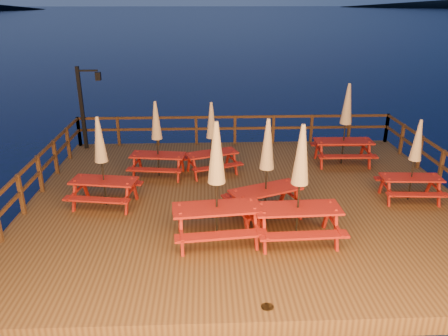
# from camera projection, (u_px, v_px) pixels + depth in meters

# --- Properties ---
(ground) EXTENTS (500.00, 500.00, 0.00)m
(ground) POSITION_uv_depth(u_px,v_px,m) (245.00, 211.00, 12.38)
(ground) COLOR black
(ground) RESTS_ON ground
(deck) EXTENTS (12.00, 10.00, 0.40)m
(deck) POSITION_uv_depth(u_px,v_px,m) (245.00, 204.00, 12.31)
(deck) COLOR #4B3018
(deck) RESTS_ON ground
(deck_piles) EXTENTS (11.44, 9.44, 1.40)m
(deck_piles) POSITION_uv_depth(u_px,v_px,m) (245.00, 220.00, 12.49)
(deck_piles) COLOR #3A1E12
(deck_piles) RESTS_ON ground
(railing) EXTENTS (11.80, 9.75, 1.10)m
(railing) POSITION_uv_depth(u_px,v_px,m) (241.00, 151.00, 13.60)
(railing) COLOR #3A1E12
(railing) RESTS_ON deck
(lamp_post) EXTENTS (0.85, 0.18, 3.00)m
(lamp_post) POSITION_uv_depth(u_px,v_px,m) (85.00, 100.00, 15.60)
(lamp_post) COLOR black
(lamp_post) RESTS_ON deck
(picnic_table_0) EXTENTS (1.93, 1.68, 2.46)m
(picnic_table_0) POSITION_uv_depth(u_px,v_px,m) (102.00, 161.00, 11.36)
(picnic_table_0) COLOR maroon
(picnic_table_0) RESTS_ON deck
(picnic_table_1) EXTENTS (1.68, 1.41, 2.29)m
(picnic_table_1) POSITION_uv_depth(u_px,v_px,m) (415.00, 160.00, 11.70)
(picnic_table_1) COLOR maroon
(picnic_table_1) RESTS_ON deck
(picnic_table_2) EXTENTS (2.15, 1.83, 2.84)m
(picnic_table_2) POSITION_uv_depth(u_px,v_px,m) (217.00, 181.00, 9.60)
(picnic_table_2) COLOR maroon
(picnic_table_2) RESTS_ON deck
(picnic_table_3) EXTENTS (1.93, 1.60, 2.71)m
(picnic_table_3) POSITION_uv_depth(u_px,v_px,m) (345.00, 123.00, 14.25)
(picnic_table_3) COLOR maroon
(picnic_table_3) RESTS_ON deck
(picnic_table_4) EXTENTS (2.00, 1.66, 2.78)m
(picnic_table_4) POSITION_uv_depth(u_px,v_px,m) (300.00, 183.00, 9.62)
(picnic_table_4) COLOR maroon
(picnic_table_4) RESTS_ON deck
(picnic_table_5) EXTENTS (1.84, 1.58, 2.38)m
(picnic_table_5) POSITION_uv_depth(u_px,v_px,m) (157.00, 138.00, 13.29)
(picnic_table_5) COLOR maroon
(picnic_table_5) RESTS_ON deck
(picnic_table_6) EXTENTS (1.96, 1.79, 2.30)m
(picnic_table_6) POSITION_uv_depth(u_px,v_px,m) (212.00, 137.00, 13.53)
(picnic_table_6) COLOR maroon
(picnic_table_6) RESTS_ON deck
(picnic_table_7) EXTENTS (2.24, 2.07, 2.59)m
(picnic_table_7) POSITION_uv_depth(u_px,v_px,m) (267.00, 168.00, 10.72)
(picnic_table_7) COLOR maroon
(picnic_table_7) RESTS_ON deck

